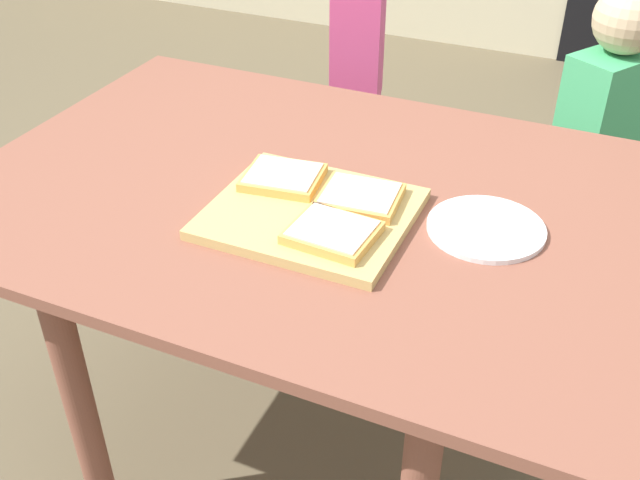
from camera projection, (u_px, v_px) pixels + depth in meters
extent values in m
plane|color=brown|center=(312.00, 446.00, 1.88)|extent=(16.00, 16.00, 0.00)
cube|color=brown|center=(310.00, 195.00, 1.46)|extent=(1.35, 0.96, 0.03)
cylinder|color=brown|center=(78.00, 399.00, 1.52)|extent=(0.06, 0.06, 0.72)
cylinder|color=brown|center=(247.00, 222.00, 2.06)|extent=(0.06, 0.06, 0.72)
cylinder|color=brown|center=(506.00, 288.00, 1.82)|extent=(0.06, 0.06, 0.72)
cube|color=tan|center=(311.00, 213.00, 1.36)|extent=(0.36, 0.32, 0.02)
cube|color=gold|center=(360.00, 197.00, 1.37)|extent=(0.15, 0.14, 0.02)
cube|color=beige|center=(360.00, 193.00, 1.37)|extent=(0.14, 0.12, 0.00)
cube|color=gold|center=(283.00, 178.00, 1.43)|extent=(0.16, 0.14, 0.02)
cube|color=beige|center=(283.00, 173.00, 1.43)|extent=(0.14, 0.13, 0.00)
cube|color=gold|center=(332.00, 233.00, 1.28)|extent=(0.15, 0.13, 0.02)
cube|color=beige|center=(332.00, 228.00, 1.27)|extent=(0.14, 0.12, 0.00)
cylinder|color=white|center=(486.00, 227.00, 1.33)|extent=(0.21, 0.21, 0.01)
cylinder|color=#254B59|center=(356.00, 167.00, 2.51)|extent=(0.09, 0.09, 0.53)
cylinder|color=#254B59|center=(352.00, 188.00, 2.40)|extent=(0.09, 0.09, 0.53)
cube|color=#E54C8C|center=(358.00, 45.00, 2.20)|extent=(0.20, 0.27, 0.36)
cylinder|color=#2F4A45|center=(590.00, 239.00, 2.21)|extent=(0.09, 0.09, 0.48)
cylinder|color=#2F4A45|center=(559.00, 255.00, 2.14)|extent=(0.09, 0.09, 0.48)
cube|color=#3FA566|center=(605.00, 117.00, 1.94)|extent=(0.24, 0.28, 0.35)
sphere|color=tan|center=(629.00, 19.00, 1.79)|extent=(0.17, 0.17, 0.17)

